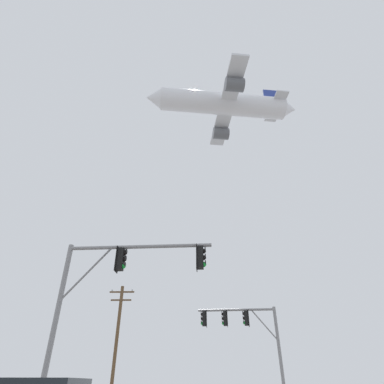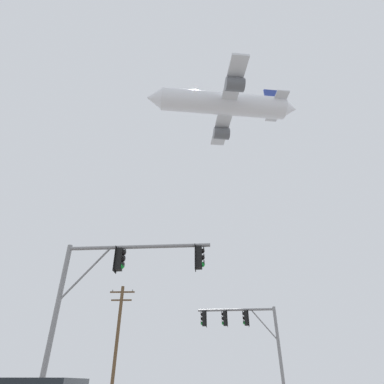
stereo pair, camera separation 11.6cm
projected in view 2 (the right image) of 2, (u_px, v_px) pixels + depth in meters
The scene contains 4 objects.
signal_pole_near at pixel (112, 283), 12.48m from camera, with size 6.04×0.62×6.51m.
signal_pole_far at pixel (245, 329), 20.40m from camera, with size 5.12×0.66×5.81m.
utility_pole at pixel (117, 337), 26.42m from camera, with size 2.20×0.28×8.95m.
airplane at pixel (223, 104), 57.08m from camera, with size 27.63×21.34×7.52m.
Camera 2 is at (0.86, -5.82, 1.52)m, focal length 29.61 mm.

